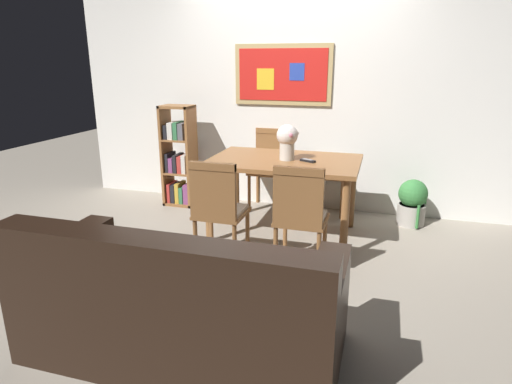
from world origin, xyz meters
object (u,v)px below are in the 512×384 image
(dining_table, at_px, (284,170))
(bookshelf, at_px, (179,161))
(dining_chair_near_left, at_px, (218,205))
(leather_couch, at_px, (180,308))
(potted_ivy, at_px, (412,202))
(tv_remote, at_px, (308,161))
(flower_vase, at_px, (287,140))
(dining_chair_near_right, at_px, (300,211))
(dining_chair_far_right, at_px, (330,165))
(dining_chair_far_left, at_px, (270,162))

(dining_table, bearing_deg, bookshelf, 157.64)
(dining_chair_near_left, distance_m, leather_couch, 1.19)
(leather_couch, xyz_separation_m, potted_ivy, (1.37, 2.62, -0.07))
(bookshelf, xyz_separation_m, tv_remote, (1.62, -0.61, 0.24))
(dining_chair_near_left, xyz_separation_m, flower_vase, (0.38, 0.82, 0.41))
(flower_vase, bearing_deg, dining_chair_near_right, -70.02)
(dining_table, relative_size, dining_chair_far_right, 1.55)
(dining_table, relative_size, potted_ivy, 2.90)
(dining_chair_far_left, bearing_deg, potted_ivy, -5.96)
(dining_chair_near_left, distance_m, potted_ivy, 2.18)
(dining_chair_far_right, xyz_separation_m, leather_couch, (-0.48, -2.84, -0.23))
(dining_chair_far_right, height_order, dining_chair_far_left, same)
(dining_table, distance_m, leather_couch, 2.02)
(dining_chair_far_right, distance_m, flower_vase, 1.01)
(potted_ivy, bearing_deg, dining_chair_far_right, 166.15)
(leather_couch, bearing_deg, bookshelf, 116.04)
(dining_chair_far_left, bearing_deg, dining_table, -66.03)
(potted_ivy, bearing_deg, dining_table, -152.71)
(dining_chair_near_left, xyz_separation_m, bookshelf, (-1.04, 1.41, -0.01))
(dining_table, height_order, tv_remote, tv_remote)
(leather_couch, height_order, flower_vase, flower_vase)
(dining_chair_far_left, distance_m, flower_vase, 0.99)
(dining_chair_near_right, distance_m, dining_chair_near_left, 0.67)
(dining_table, distance_m, tv_remote, 0.26)
(dining_chair_near_left, relative_size, bookshelf, 0.78)
(dining_table, relative_size, bookshelf, 1.20)
(dining_chair_near_left, distance_m, flower_vase, 1.00)
(dining_table, relative_size, tv_remote, 8.85)
(bookshelf, bearing_deg, dining_chair_far_right, 9.19)
(dining_chair_far_right, distance_m, bookshelf, 1.76)
(dining_table, bearing_deg, flower_vase, -23.80)
(dining_table, height_order, dining_chair_near_left, dining_chair_near_left)
(dining_chair_near_left, relative_size, tv_remote, 5.70)
(potted_ivy, xyz_separation_m, flower_vase, (-1.20, -0.65, 0.71))
(dining_chair_far_right, distance_m, leather_couch, 2.89)
(bookshelf, height_order, flower_vase, bookshelf)
(dining_chair_far_left, bearing_deg, flower_vase, -64.76)
(bookshelf, xyz_separation_m, flower_vase, (1.42, -0.58, 0.43))
(dining_table, bearing_deg, leather_couch, -94.18)
(dining_chair_near_right, distance_m, dining_chair_far_left, 1.73)
(dining_chair_near_right, height_order, dining_chair_far_left, same)
(dining_table, height_order, dining_chair_far_right, dining_chair_far_right)
(flower_vase, relative_size, tv_remote, 2.09)
(dining_chair_far_right, relative_size, tv_remote, 5.70)
(dining_chair_near_right, xyz_separation_m, potted_ivy, (0.92, 1.43, -0.29))
(dining_chair_far_left, xyz_separation_m, bookshelf, (-1.04, -0.23, -0.01))
(dining_chair_near_right, distance_m, bookshelf, 2.19)
(dining_chair_far_right, bearing_deg, dining_chair_far_left, -175.56)
(dining_chair_near_left, bearing_deg, dining_chair_far_right, 67.64)
(dining_chair_far_right, xyz_separation_m, tv_remote, (-0.11, -0.89, 0.23))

